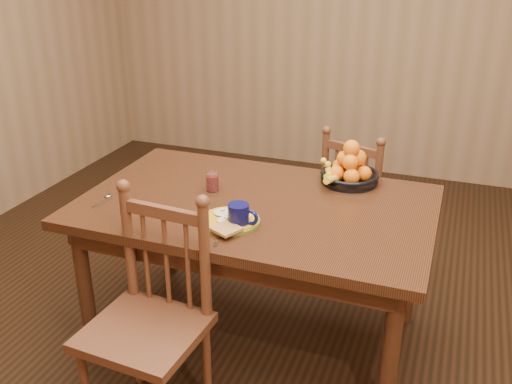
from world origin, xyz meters
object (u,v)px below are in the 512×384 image
(dining_table, at_px, (256,219))
(chair_near, at_px, (150,321))
(chair_far, at_px, (359,205))
(breakfast_plate, at_px, (229,220))
(fruit_bowl, at_px, (349,170))
(coffee_mug, at_px, (240,215))

(dining_table, bearing_deg, chair_near, -108.89)
(chair_far, bearing_deg, dining_table, 84.86)
(breakfast_plate, height_order, fruit_bowl, fruit_bowl)
(chair_far, relative_size, coffee_mug, 6.66)
(chair_far, bearing_deg, chair_near, 86.48)
(dining_table, xyz_separation_m, chair_near, (-0.22, -0.63, -0.20))
(dining_table, height_order, chair_far, chair_far)
(chair_far, xyz_separation_m, coffee_mug, (-0.32, -1.07, 0.37))
(breakfast_plate, xyz_separation_m, coffee_mug, (0.05, -0.01, 0.04))
(dining_table, bearing_deg, chair_far, 67.34)
(breakfast_plate, height_order, coffee_mug, coffee_mug)
(dining_table, relative_size, chair_near, 1.66)
(chair_far, height_order, coffee_mug, chair_far)
(chair_near, bearing_deg, fruit_bowl, 64.83)
(fruit_bowl, bearing_deg, chair_far, 90.58)
(dining_table, distance_m, chair_far, 0.92)
(chair_far, distance_m, breakfast_plate, 1.17)
(fruit_bowl, bearing_deg, breakfast_plate, -121.58)
(dining_table, xyz_separation_m, coffee_mug, (0.02, -0.25, 0.14))
(chair_near, bearing_deg, dining_table, 75.03)
(chair_near, distance_m, breakfast_plate, 0.52)
(chair_far, xyz_separation_m, breakfast_plate, (-0.38, -1.06, 0.33))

